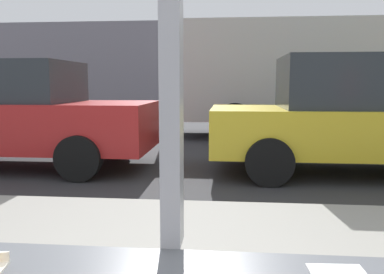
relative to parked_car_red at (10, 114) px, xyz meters
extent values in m
plane|color=#2D2D30|center=(3.34, 2.88, -0.86)|extent=(60.00, 60.00, 0.00)
cube|color=gray|center=(3.34, -3.52, -0.78)|extent=(16.00, 2.80, 0.16)
cube|color=#35373A|center=(3.34, -5.09, 0.06)|extent=(2.17, 0.02, 0.02)
cube|color=gray|center=(3.34, 14.83, 1.39)|extent=(28.00, 1.20, 4.49)
cube|color=white|center=(3.72, -5.18, 0.07)|extent=(0.12, 0.10, 0.00)
cube|color=red|center=(0.05, 0.00, -0.17)|extent=(4.45, 1.70, 0.72)
cube|color=#282D33|center=(-0.13, 0.00, 0.51)|extent=(2.31, 1.50, 0.64)
cylinder|color=black|center=(1.43, 0.85, -0.54)|extent=(0.64, 0.18, 0.64)
cylinder|color=black|center=(1.43, -0.85, -0.54)|extent=(0.64, 0.18, 0.64)
cube|color=gold|center=(5.30, 0.00, -0.21)|extent=(4.16, 1.74, 0.66)
cube|color=#282D33|center=(5.33, 0.00, 0.50)|extent=(2.16, 1.53, 0.75)
cylinder|color=black|center=(4.01, 0.87, -0.54)|extent=(0.64, 0.18, 0.64)
cylinder|color=black|center=(4.01, -0.87, -0.54)|extent=(0.64, 0.18, 0.64)
cube|color=beige|center=(4.64, 4.21, 0.77)|extent=(5.44, 2.20, 2.34)
cylinder|color=black|center=(3.61, 5.31, -0.41)|extent=(0.90, 0.24, 0.90)
cylinder|color=black|center=(3.61, 3.11, -0.41)|extent=(0.90, 0.24, 0.90)
camera|label=1|loc=(3.48, -6.01, 0.48)|focal=37.14mm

